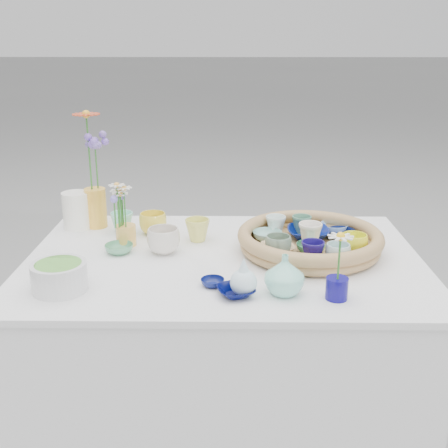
{
  "coord_description": "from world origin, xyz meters",
  "views": [
    {
      "loc": [
        0.02,
        -1.67,
        1.44
      ],
      "look_at": [
        0.0,
        0.02,
        0.87
      ],
      "focal_mm": 45.0,
      "sensor_mm": 36.0,
      "label": 1
    }
  ],
  "objects": [
    {
      "name": "loose_ceramic_1",
      "position": [
        -0.09,
        0.15,
        0.8
      ],
      "size": [
        0.09,
        0.09,
        0.08
      ],
      "primitive_type": "imported",
      "rotation": [
        0.0,
        0.0,
        -0.04
      ],
      "color": "#DDDA5F",
      "rests_on": "display_table"
    },
    {
      "name": "white_pitcher",
      "position": [
        -0.54,
        0.28,
        0.83
      ],
      "size": [
        0.16,
        0.12,
        0.14
      ],
      "primitive_type": null,
      "rotation": [
        0.0,
        0.0,
        0.18
      ],
      "color": "white",
      "rests_on": "display_table"
    },
    {
      "name": "tray_ceramic_3",
      "position": [
        0.28,
        -0.0,
        0.8
      ],
      "size": [
        0.12,
        0.12,
        0.03
      ],
      "primitive_type": "imported",
      "rotation": [
        0.0,
        0.0,
        -0.4
      ],
      "color": "#31714A",
      "rests_on": "wicker_tray"
    },
    {
      "name": "gerbera",
      "position": [
        -0.48,
        0.29,
        1.05
      ],
      "size": [
        0.11,
        0.11,
        0.29
      ],
      "primitive_type": null,
      "rotation": [
        0.0,
        0.0,
        -0.02
      ],
      "color": "#D44827",
      "rests_on": "tall_vase_yellow"
    },
    {
      "name": "tray_ceramic_2",
      "position": [
        0.41,
        -0.01,
        0.82
      ],
      "size": [
        0.1,
        0.1,
        0.07
      ],
      "primitive_type": "imported",
      "rotation": [
        0.0,
        0.0,
        0.25
      ],
      "color": "yellow",
      "rests_on": "wicker_tray"
    },
    {
      "name": "daisy_cup",
      "position": [
        -0.33,
        0.1,
        0.8
      ],
      "size": [
        0.09,
        0.09,
        0.07
      ],
      "primitive_type": "cylinder",
      "rotation": [
        0.0,
        0.0,
        -0.43
      ],
      "color": "#EFB34E",
      "rests_on": "display_table"
    },
    {
      "name": "tray_ceramic_9",
      "position": [
        0.27,
        -0.08,
        0.82
      ],
      "size": [
        0.09,
        0.09,
        0.07
      ],
      "primitive_type": "imported",
      "rotation": [
        0.0,
        0.0,
        0.33
      ],
      "color": "navy",
      "rests_on": "wicker_tray"
    },
    {
      "name": "loose_ceramic_6",
      "position": [
        0.04,
        -0.28,
        0.78
      ],
      "size": [
        0.13,
        0.13,
        0.02
      ],
      "primitive_type": "imported",
      "rotation": [
        0.0,
        0.0,
        0.34
      ],
      "color": "#010639",
      "rests_on": "display_table"
    },
    {
      "name": "wicker_tray",
      "position": [
        0.28,
        0.05,
        0.8
      ],
      "size": [
        0.47,
        0.47,
        0.08
      ],
      "primitive_type": null,
      "color": "olive",
      "rests_on": "display_table"
    },
    {
      "name": "tray_ceramic_12",
      "position": [
        0.27,
        0.18,
        0.81
      ],
      "size": [
        0.07,
        0.07,
        0.06
      ],
      "primitive_type": "imported",
      "rotation": [
        0.0,
        0.0,
        -0.06
      ],
      "color": "#508569",
      "rests_on": "wicker_tray"
    },
    {
      "name": "tall_vase_yellow",
      "position": [
        -0.47,
        0.3,
        0.84
      ],
      "size": [
        0.1,
        0.1,
        0.15
      ],
      "primitive_type": "cylinder",
      "rotation": [
        0.0,
        0.0,
        -0.26
      ],
      "color": "yellow",
      "rests_on": "display_table"
    },
    {
      "name": "fluted_bowl",
      "position": [
        -0.45,
        -0.25,
        0.81
      ],
      "size": [
        0.19,
        0.19,
        0.08
      ],
      "primitive_type": null,
      "rotation": [
        0.0,
        0.0,
        0.31
      ],
      "color": "silver",
      "rests_on": "display_table"
    },
    {
      "name": "loose_ceramic_0",
      "position": [
        -0.26,
        0.22,
        0.8
      ],
      "size": [
        0.13,
        0.13,
        0.08
      ],
      "primitive_type": "imported",
      "rotation": [
        0.0,
        0.0,
        0.36
      ],
      "color": "yellow",
      "rests_on": "display_table"
    },
    {
      "name": "loose_ceramic_5",
      "position": [
        -0.37,
        0.23,
        0.8
      ],
      "size": [
        0.1,
        0.1,
        0.08
      ],
      "primitive_type": "imported",
      "rotation": [
        0.0,
        0.0,
        -0.24
      ],
      "color": "#89DCBE",
      "rests_on": "display_table"
    },
    {
      "name": "bud_vase_paleblue",
      "position": [
        0.06,
        -0.28,
        0.82
      ],
      "size": [
        0.08,
        0.08,
        0.11
      ],
      "primitive_type": null,
      "rotation": [
        0.0,
        0.0,
        0.06
      ],
      "color": "#CBEAF3",
      "rests_on": "display_table"
    },
    {
      "name": "tray_ceramic_1",
      "position": [
        0.4,
        0.13,
        0.8
      ],
      "size": [
        0.12,
        0.12,
        0.03
      ],
      "primitive_type": "imported",
      "rotation": [
        0.0,
        0.0,
        0.3
      ],
      "color": "#0A1441",
      "rests_on": "wicker_tray"
    },
    {
      "name": "tray_ceramic_0",
      "position": [
        0.29,
        0.13,
        0.8
      ],
      "size": [
        0.14,
        0.14,
        0.03
      ],
      "primitive_type": "imported",
      "rotation": [
        0.0,
        0.0,
        -0.01
      ],
      "color": "navy",
      "rests_on": "wicker_tray"
    },
    {
      "name": "bud_vase_cobalt",
      "position": [
        0.31,
        -0.3,
        0.8
      ],
      "size": [
        0.07,
        0.07,
        0.06
      ],
      "primitive_type": "cylinder",
      "rotation": [
        0.0,
        0.0,
        0.23
      ],
      "color": "#0E0969",
      "rests_on": "display_table"
    },
    {
      "name": "tray_ceramic_8",
      "position": [
        0.39,
        0.2,
        0.8
      ],
      "size": [
        0.13,
        0.13,
        0.03
      ],
      "primitive_type": "imported",
      "rotation": [
        0.0,
        0.0,
        -0.42
      ],
      "color": "#96C5FF",
      "rests_on": "wicker_tray"
    },
    {
      "name": "single_daisy",
      "position": [
        0.31,
        -0.3,
        0.89
      ],
      "size": [
        0.09,
        0.09,
        0.14
      ],
      "primitive_type": null,
      "rotation": [
        0.0,
        0.0,
        -0.12
      ],
      "color": "white",
      "rests_on": "bud_vase_cobalt"
    },
    {
      "name": "tray_ceramic_5",
      "position": [
        0.15,
        0.11,
        0.8
      ],
      "size": [
        0.12,
        0.12,
        0.03
      ],
      "primitive_type": "imported",
      "rotation": [
        0.0,
        0.0,
        0.22
      ],
      "color": "#8FC3BA",
      "rests_on": "wicker_tray"
    },
    {
      "name": "loose_ceramic_2",
      "position": [
        -0.34,
        0.03,
        0.78
      ],
      "size": [
        0.1,
        0.1,
        0.03
      ],
      "primitive_type": "imported",
      "rotation": [
        0.0,
        0.0,
        0.12
      ],
      "color": "#59A174",
      "rests_on": "display_table"
    },
    {
      "name": "loose_ceramic_4",
      "position": [
        -0.03,
        -0.22,
        0.78
      ],
      "size": [
        0.08,
        0.08,
        0.02
      ],
      "primitive_type": "imported",
      "rotation": [
        0.0,
        0.0,
        -0.28
      ],
      "color": "#0D1758",
      "rests_on": "display_table"
    },
    {
      "name": "daisy_posy",
      "position": [
        -0.34,
        0.09,
        0.92
      ],
      "size": [
        0.11,
        0.11,
        0.16
      ],
      "primitive_type": null,
      "rotation": [
        0.0,
        0.0,
        0.32
      ],
      "color": "white",
      "rests_on": "daisy_cup"
    },
    {
      "name": "tray_ceramic_10",
      "position": [
        0.17,
        -0.0,
        0.8
      ],
      "size": [
        0.12,
        0.12,
        0.03
      ],
      "primitive_type": "imported",
      "rotation": [
        0.0,
        0.0,
        0.21
      ],
      "color": "#D7B17A",
      "rests_on": "wicker_tray"
    },
    {
      "name": "loose_ceramic_3",
      "position": [
        -0.2,
        0.03,
        0.81
      ],
      "size": [
        0.14,
        0.14,
        0.08
      ],
      "primitive_type": "imported",
      "rotation": [
        0.0,
        0.0,
        -0.43
      ],
      "color": "silver",
      "rests_on": "display_table"
    },
    {
      "name": "tray_ceramic_4",
      "position": [
        0.17,
        -0.03,
        0.82
      ],
      "size": [
        0.09,
        0.09,
        0.07
      ],
      "primitive_type": "imported",
      "rotation": [
        0.0,
        0.0,
        0.1
      ],
      "color": "slate",
      "rests_on": "wicker_tray"
    },
    {
      "name": "tray_ceramic_11",
      "position": [
        0.35,
        -0.09,
        0.81
      ],
      "size": [
        0.08,
        0.08,
        0.06
      ],
      "primitive_type": "imported",
      "rotation": [
        0.0,
        0.0,
        0.0
      ],
      "color": "silver",
      "rests_on": "wicker_tray"
    },
    {
      "name": "tray_ceramic_7",
      "position": [
        0.28,
        0.07,
        0.82
      ],
      "size": [
        0.1,
        0.1,
        0.07
      ],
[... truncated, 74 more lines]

